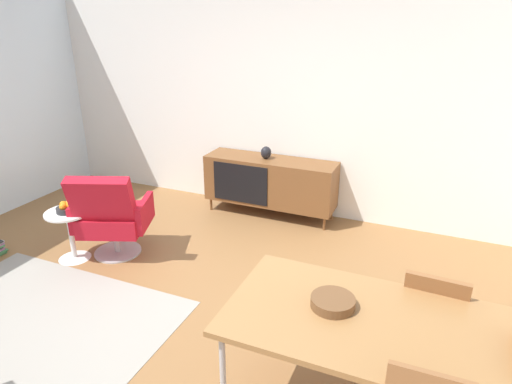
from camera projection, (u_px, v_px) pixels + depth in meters
name	position (u px, v px, depth m)	size (l,w,h in m)	color
ground_plane	(172.00, 324.00, 3.61)	(8.32, 8.32, 0.00)	olive
wall_back	(285.00, 98.00, 5.31)	(6.80, 0.12, 2.80)	white
sideboard	(270.00, 181.00, 5.43)	(1.60, 0.45, 0.72)	brown
vase_cobalt	(266.00, 153.00, 5.32)	(0.13, 0.13, 0.15)	black
dining_table	(367.00, 326.00, 2.51)	(1.60, 0.90, 0.74)	olive
wooden_bowl_on_table	(333.00, 302.00, 2.60)	(0.26, 0.26, 0.06)	brown
dining_chair_back_right	(432.00, 317.00, 2.95)	(0.42, 0.44, 0.86)	brown
lounge_chair_red	(111.00, 215.00, 4.45)	(0.85, 0.83, 0.95)	red
side_table_round	(70.00, 230.00, 4.46)	(0.44, 0.44, 0.52)	white
fruit_bowl	(67.00, 208.00, 4.38)	(0.20, 0.20, 0.11)	#262628
area_rug	(27.00, 329.00, 3.55)	(2.20, 1.70, 0.01)	gray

